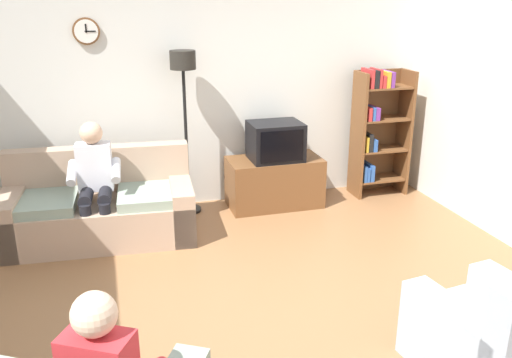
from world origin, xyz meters
name	(u,v)px	position (x,y,z in m)	size (l,w,h in m)	color
ground_plane	(259,318)	(0.00, 0.00, 0.00)	(12.00, 12.00, 0.00)	#8C603D
back_wall_assembly	(195,91)	(0.00, 2.66, 1.35)	(6.20, 0.17, 2.70)	silver
couch	(100,209)	(-1.17, 1.88, 0.31)	(1.96, 1.01, 0.90)	tan
tv_stand	(274,182)	(0.84, 2.25, 0.29)	(1.10, 0.56, 0.59)	brown
tv	(275,141)	(0.84, 2.23, 0.81)	(0.60, 0.49, 0.44)	black
bookshelf	(377,128)	(2.20, 2.32, 0.85)	(0.68, 0.36, 1.59)	brown
floor_lamp	(184,88)	(-0.17, 2.35, 1.45)	(0.28, 0.28, 1.85)	black
armchair_near_bookshelf	(493,338)	(1.29, -1.06, 0.29)	(0.91, 0.98, 0.90)	#9EADBC
person_on_couch	(95,178)	(-1.18, 1.77, 0.70)	(0.53, 0.56, 1.24)	silver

